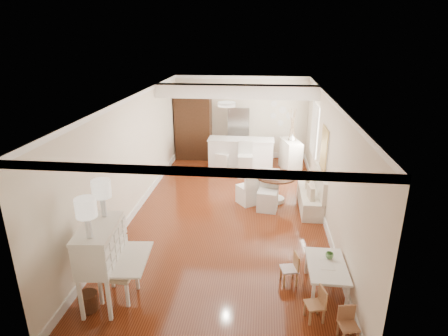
% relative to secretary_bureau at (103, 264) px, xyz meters
% --- Properties ---
extents(room, '(9.00, 9.04, 2.82)m').
position_rel_secretary_bureau_xyz_m(room, '(1.74, 3.63, 1.30)').
color(room, maroon).
rests_on(room, ground).
extents(secretary_bureau, '(1.16, 1.18, 1.35)m').
position_rel_secretary_bureau_xyz_m(secretary_bureau, '(0.00, 0.00, 0.00)').
color(secretary_bureau, white).
rests_on(secretary_bureau, ground).
extents(gustavian_armchair, '(0.58, 0.58, 0.99)m').
position_rel_secretary_bureau_xyz_m(gustavian_armchair, '(0.20, 0.09, -0.18)').
color(gustavian_armchair, white).
rests_on(gustavian_armchair, ground).
extents(wicker_basket, '(0.35, 0.35, 0.29)m').
position_rel_secretary_bureau_xyz_m(wicker_basket, '(-0.18, -0.27, -0.53)').
color(wicker_basket, '#4E2A18').
rests_on(wicker_basket, ground).
extents(kids_table, '(0.63, 1.04, 0.52)m').
position_rel_secretary_bureau_xyz_m(kids_table, '(3.60, 0.59, -0.42)').
color(kids_table, white).
rests_on(kids_table, ground).
extents(kids_chair_a, '(0.33, 0.33, 0.56)m').
position_rel_secretary_bureau_xyz_m(kids_chair_a, '(3.34, -0.12, -0.40)').
color(kids_chair_a, '#A9754C').
rests_on(kids_chair_a, ground).
extents(kids_chair_b, '(0.33, 0.33, 0.58)m').
position_rel_secretary_bureau_xyz_m(kids_chair_b, '(3.00, 0.75, -0.39)').
color(kids_chair_b, tan).
rests_on(kids_chair_b, ground).
extents(kids_chair_c, '(0.30, 0.30, 0.53)m').
position_rel_secretary_bureau_xyz_m(kids_chair_c, '(3.76, -0.49, -0.41)').
color(kids_chair_c, '#9C6747').
rests_on(kids_chair_c, ground).
extents(banquette, '(0.52, 1.60, 0.98)m').
position_rel_secretary_bureau_xyz_m(banquette, '(3.69, 3.81, -0.19)').
color(banquette, silver).
rests_on(banquette, ground).
extents(dining_table, '(1.23, 1.23, 0.72)m').
position_rel_secretary_bureau_xyz_m(dining_table, '(2.84, 4.13, -0.32)').
color(dining_table, '#4D2A19').
rests_on(dining_table, ground).
extents(slip_chair_near, '(0.54, 0.56, 1.01)m').
position_rel_secretary_bureau_xyz_m(slip_chair_near, '(2.64, 3.62, -0.17)').
color(slip_chair_near, white).
rests_on(slip_chair_near, ground).
extents(slip_chair_far, '(0.65, 0.65, 0.96)m').
position_rel_secretary_bureau_xyz_m(slip_chair_far, '(2.14, 3.94, -0.20)').
color(slip_chair_far, white).
rests_on(slip_chair_far, ground).
extents(breakfast_counter, '(2.05, 0.65, 1.03)m').
position_rel_secretary_bureau_xyz_m(breakfast_counter, '(1.80, 6.41, -0.16)').
color(breakfast_counter, white).
rests_on(breakfast_counter, ground).
extents(bar_stool_left, '(0.49, 0.49, 0.98)m').
position_rel_secretary_bureau_xyz_m(bar_stool_left, '(1.27, 6.19, -0.19)').
color(bar_stool_left, white).
rests_on(bar_stool_left, ground).
extents(bar_stool_right, '(0.45, 0.45, 1.08)m').
position_rel_secretary_bureau_xyz_m(bar_stool_right, '(1.97, 5.83, -0.14)').
color(bar_stool_right, silver).
rests_on(bar_stool_right, ground).
extents(pantry_cabinet, '(1.20, 0.60, 2.30)m').
position_rel_secretary_bureau_xyz_m(pantry_cabinet, '(0.10, 7.49, 0.47)').
color(pantry_cabinet, '#381E11').
rests_on(pantry_cabinet, ground).
extents(fridge, '(0.75, 0.65, 1.80)m').
position_rel_secretary_bureau_xyz_m(fridge, '(2.00, 7.46, 0.22)').
color(fridge, silver).
rests_on(fridge, ground).
extents(sideboard, '(0.69, 1.10, 0.97)m').
position_rel_secretary_bureau_xyz_m(sideboard, '(3.36, 6.57, -0.19)').
color(sideboard, white).
rests_on(sideboard, ground).
extents(pencil_cup, '(0.16, 0.16, 0.10)m').
position_rel_secretary_bureau_xyz_m(pencil_cup, '(3.67, 0.78, -0.10)').
color(pencil_cup, '#69A15E').
rests_on(pencil_cup, kids_table).
extents(branch_vase, '(0.22, 0.22, 0.20)m').
position_rel_secretary_bureau_xyz_m(branch_vase, '(3.38, 6.57, 0.40)').
color(branch_vase, white).
rests_on(branch_vase, sideboard).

